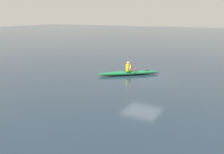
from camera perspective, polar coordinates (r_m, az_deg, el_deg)
ground_plane at (r=17.24m, az=7.11°, el=-0.20°), size 160.00×160.00×0.00m
kayak at (r=17.96m, az=3.93°, el=0.93°), size 3.87×3.47×0.29m
kayaker at (r=17.85m, az=3.84°, el=2.31°), size 1.61×1.84×0.70m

